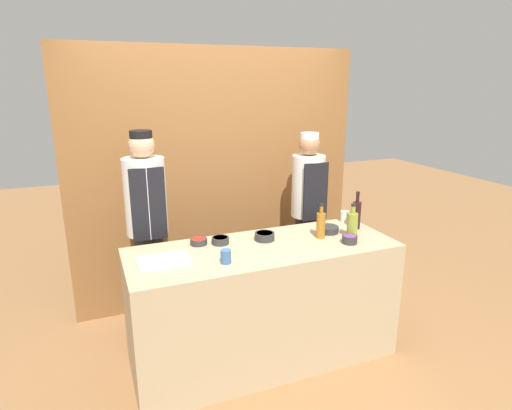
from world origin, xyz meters
TOP-DOWN VIEW (x-y plane):
  - ground_plane at (0.00, 0.00)m, footprint 14.00×14.00m
  - cabinet_wall at (0.00, 1.16)m, footprint 2.74×0.18m
  - counter at (0.00, 0.00)m, footprint 1.99×0.74m
  - sauce_bowl_red at (-0.43, 0.23)m, footprint 0.13×0.13m
  - sauce_bowl_green at (0.60, 0.10)m, footprint 0.17×0.17m
  - sauce_bowl_orange at (-0.27, 0.18)m, footprint 0.13×0.13m
  - sauce_bowl_purple at (0.63, -0.17)m, footprint 0.11×0.11m
  - sauce_bowl_yellow at (0.06, 0.13)m, footprint 0.15×0.15m
  - cutting_board at (-0.73, -0.00)m, footprint 0.35×0.23m
  - bottle_oil at (0.71, -0.08)m, footprint 0.08×0.08m
  - bottle_wine at (0.87, 0.09)m, footprint 0.07×0.07m
  - bottle_amber at (0.49, 0.01)m, footprint 0.07×0.07m
  - cup_cream at (0.88, 0.28)m, footprint 0.07×0.07m
  - cup_blue at (-0.35, -0.18)m, footprint 0.07×0.07m
  - chef_left at (-0.73, 0.68)m, footprint 0.33×0.33m
  - chef_right at (0.73, 0.68)m, footprint 0.30×0.30m

SIDE VIEW (x-z plane):
  - ground_plane at x=0.00m, z-range 0.00..0.00m
  - counter at x=0.00m, z-range 0.00..0.93m
  - chef_right at x=0.73m, z-range 0.09..1.74m
  - cutting_board at x=-0.73m, z-range 0.93..0.95m
  - chef_left at x=-0.73m, z-range 0.08..1.82m
  - sauce_bowl_red at x=-0.43m, z-range 0.93..0.97m
  - sauce_bowl_orange at x=-0.27m, z-range 0.93..0.98m
  - sauce_bowl_green at x=0.60m, z-range 0.93..0.98m
  - sauce_bowl_yellow at x=0.06m, z-range 0.93..0.99m
  - sauce_bowl_purple at x=0.63m, z-range 0.93..0.99m
  - cup_blue at x=-0.35m, z-range 0.93..1.02m
  - cup_cream at x=0.88m, z-range 0.93..1.02m
  - bottle_amber at x=0.49m, z-range 0.90..1.17m
  - bottle_oil at x=0.71m, z-range 0.90..1.17m
  - bottle_wine at x=0.87m, z-range 0.89..1.21m
  - cabinet_wall at x=0.00m, z-range 0.00..2.40m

